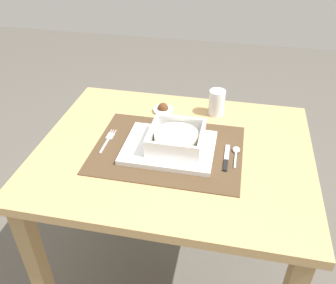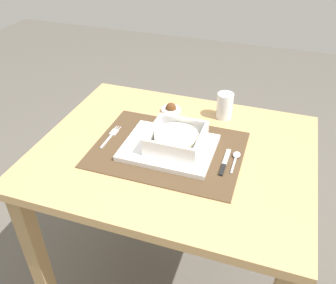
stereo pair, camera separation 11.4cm
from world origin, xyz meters
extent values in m
plane|color=#59544C|center=(0.00, 0.00, 0.00)|extent=(6.00, 6.00, 0.00)
cube|color=tan|center=(0.00, 0.00, 0.70)|extent=(0.88, 0.71, 0.03)
cube|color=#A48252|center=(-0.39, -0.30, 0.34)|extent=(0.05, 0.05, 0.69)
cube|color=#A48252|center=(-0.39, 0.30, 0.34)|extent=(0.05, 0.05, 0.69)
cube|color=#A48252|center=(0.39, 0.30, 0.34)|extent=(0.05, 0.05, 0.69)
cube|color=#4C3823|center=(-0.02, -0.01, 0.72)|extent=(0.47, 0.35, 0.00)
cube|color=white|center=(-0.01, -0.01, 0.73)|extent=(0.29, 0.22, 0.02)
cube|color=white|center=(0.01, -0.01, 0.74)|extent=(0.17, 0.17, 0.01)
cube|color=white|center=(-0.07, -0.01, 0.77)|extent=(0.01, 0.17, 0.05)
cube|color=white|center=(0.09, -0.01, 0.77)|extent=(0.01, 0.17, 0.05)
cube|color=white|center=(0.01, -0.08, 0.77)|extent=(0.15, 0.01, 0.05)
cube|color=white|center=(0.01, 0.07, 0.77)|extent=(0.15, 0.01, 0.05)
cylinder|color=beige|center=(0.01, -0.01, 0.76)|extent=(0.14, 0.14, 0.03)
cube|color=silver|center=(-0.22, -0.04, 0.72)|extent=(0.01, 0.08, 0.00)
cube|color=silver|center=(-0.22, 0.02, 0.72)|extent=(0.02, 0.04, 0.00)
cylinder|color=silver|center=(-0.23, 0.05, 0.72)|extent=(0.00, 0.02, 0.00)
cylinder|color=silver|center=(-0.22, 0.05, 0.72)|extent=(0.00, 0.02, 0.00)
cylinder|color=silver|center=(-0.21, 0.05, 0.72)|extent=(0.00, 0.02, 0.00)
cube|color=silver|center=(0.20, -0.03, 0.72)|extent=(0.01, 0.08, 0.00)
ellipsoid|color=silver|center=(0.20, 0.02, 0.73)|extent=(0.02, 0.03, 0.01)
cube|color=black|center=(0.17, -0.06, 0.72)|extent=(0.01, 0.05, 0.01)
cube|color=silver|center=(0.17, 0.01, 0.72)|extent=(0.01, 0.08, 0.00)
cylinder|color=white|center=(0.11, 0.25, 0.76)|extent=(0.06, 0.06, 0.10)
cylinder|color=#C64C1E|center=(0.11, 0.25, 0.74)|extent=(0.05, 0.05, 0.05)
cylinder|color=white|center=(-0.08, 0.22, 0.72)|extent=(0.07, 0.07, 0.01)
sphere|color=#593319|center=(-0.08, 0.22, 0.73)|extent=(0.04, 0.04, 0.04)
camera|label=1|loc=(0.17, -0.92, 1.41)|focal=38.61mm
camera|label=2|loc=(0.28, -0.89, 1.41)|focal=38.61mm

